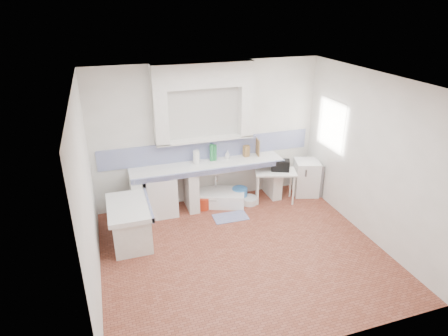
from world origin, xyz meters
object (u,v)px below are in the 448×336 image
object	(u,v)px
stove	(161,194)
side_table	(275,186)
fridge	(306,178)
sink	(219,198)

from	to	relation	value
stove	side_table	distance (m)	2.29
stove	fridge	bearing A→B (deg)	-1.35
stove	sink	xyz separation A→B (m)	(1.16, 0.02, -0.28)
sink	stove	bearing A→B (deg)	-157.92
sink	fridge	world-z (taller)	fridge
side_table	fridge	world-z (taller)	fridge
stove	side_table	world-z (taller)	stove
sink	side_table	bearing A→B (deg)	9.05
stove	fridge	xyz separation A→B (m)	(3.05, -0.14, -0.03)
sink	fridge	size ratio (longest dim) A/B	1.36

